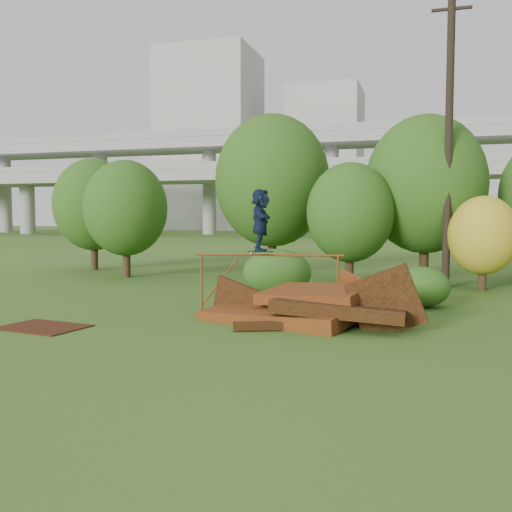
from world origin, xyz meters
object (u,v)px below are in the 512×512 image
(flat_plate, at_px, (43,327))
(utility_pole, at_px, (449,137))
(skater, at_px, (261,220))
(scrap_pile, at_px, (306,308))

(flat_plate, bearing_deg, utility_pole, 48.27)
(skater, relative_size, flat_plate, 0.88)
(scrap_pile, bearing_deg, flat_plate, -157.43)
(flat_plate, relative_size, utility_pole, 0.18)
(scrap_pile, height_order, flat_plate, scrap_pile)
(scrap_pile, xyz_separation_m, utility_pole, (3.58, 8.20, 5.20))
(flat_plate, bearing_deg, skater, 40.12)
(flat_plate, distance_m, utility_pole, 15.32)
(skater, bearing_deg, flat_plate, 116.01)
(flat_plate, height_order, utility_pole, utility_pole)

